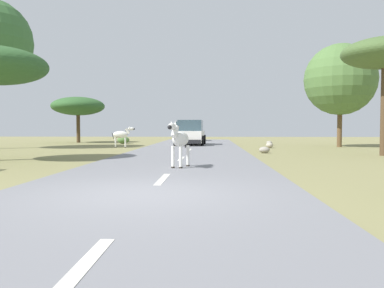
{
  "coord_description": "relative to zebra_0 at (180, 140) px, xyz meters",
  "views": [
    {
      "loc": [
        1.26,
        -7.19,
        1.29
      ],
      "look_at": [
        0.62,
        6.43,
        0.7
      ],
      "focal_mm": 36.35,
      "sensor_mm": 36.0,
      "label": 1
    }
  ],
  "objects": [
    {
      "name": "ground_plane",
      "position": [
        -0.32,
        -4.74,
        -0.9
      ],
      "size": [
        90.0,
        90.0,
        0.0
      ],
      "primitive_type": "plane",
      "color": "olive"
    },
    {
      "name": "road",
      "position": [
        -0.19,
        -4.74,
        -0.88
      ],
      "size": [
        6.0,
        64.0,
        0.05
      ],
      "primitive_type": "cube",
      "color": "slate",
      "rests_on": "ground_plane"
    },
    {
      "name": "lane_markings",
      "position": [
        -0.19,
        -5.74,
        -0.85
      ],
      "size": [
        0.16,
        56.0,
        0.01
      ],
      "color": "silver",
      "rests_on": "road"
    },
    {
      "name": "zebra_0",
      "position": [
        0.0,
        0.0,
        0.0
      ],
      "size": [
        0.68,
        1.48,
        1.43
      ],
      "rotation": [
        0.0,
        0.0,
        2.85
      ],
      "color": "silver",
      "rests_on": "road"
    },
    {
      "name": "zebra_1",
      "position": [
        -4.63,
        12.31,
        -0.09
      ],
      "size": [
        1.43,
        0.54,
        1.35
      ],
      "rotation": [
        0.0,
        0.0,
        4.89
      ],
      "color": "silver",
      "rests_on": "ground_plane"
    },
    {
      "name": "car_0",
      "position": [
        -1.18,
        23.52,
        -0.05
      ],
      "size": [
        2.22,
        4.44,
        1.74
      ],
      "rotation": [
        0.0,
        0.0,
        -0.06
      ],
      "color": "white",
      "rests_on": "road"
    },
    {
      "name": "car_1",
      "position": [
        -0.44,
        15.41,
        -0.05
      ],
      "size": [
        2.14,
        4.4,
        1.74
      ],
      "rotation": [
        0.0,
        0.0,
        3.11
      ],
      "color": "white",
      "rests_on": "road"
    },
    {
      "name": "tree_0",
      "position": [
        -10.08,
        20.08,
        2.13
      ],
      "size": [
        4.38,
        4.38,
        3.81
      ],
      "color": "#4C3823",
      "rests_on": "ground_plane"
    },
    {
      "name": "tree_3",
      "position": [
        9.38,
        13.8,
        3.47
      ],
      "size": [
        4.6,
        4.6,
        6.68
      ],
      "color": "brown",
      "rests_on": "ground_plane"
    },
    {
      "name": "bush_1",
      "position": [
        -5.87,
        18.26,
        -0.62
      ],
      "size": [
        0.95,
        0.85,
        0.57
      ],
      "primitive_type": "ellipsoid",
      "color": "#4C7038",
      "rests_on": "ground_plane"
    },
    {
      "name": "rock_1",
      "position": [
        4.62,
        12.29,
        -0.73
      ],
      "size": [
        0.44,
        0.49,
        0.34
      ],
      "primitive_type": "ellipsoid",
      "color": "#A89E8C",
      "rests_on": "ground_plane"
    },
    {
      "name": "rock_2",
      "position": [
        5.19,
        16.11,
        -0.75
      ],
      "size": [
        0.43,
        0.39,
        0.31
      ],
      "primitive_type": "ellipsoid",
      "color": "gray",
      "rests_on": "ground_plane"
    },
    {
      "name": "rock_3",
      "position": [
        3.65,
        7.49,
        -0.74
      ],
      "size": [
        0.53,
        0.44,
        0.32
      ],
      "primitive_type": "ellipsoid",
      "color": "gray",
      "rests_on": "ground_plane"
    }
  ]
}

